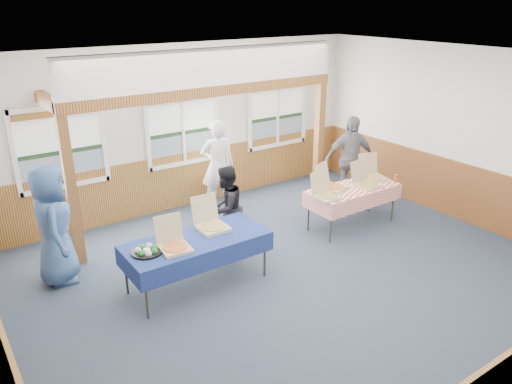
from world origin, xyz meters
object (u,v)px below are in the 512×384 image
at_px(woman_black, 226,208).
at_px(person_grey, 350,160).
at_px(table_left, 196,242).
at_px(man_blue, 53,225).
at_px(woman_white, 218,166).
at_px(table_right, 353,191).

relative_size(woman_black, person_grey, 0.80).
height_order(table_left, person_grey, person_grey).
xyz_separation_m(man_blue, person_grey, (5.75, -0.19, -0.00)).
distance_m(table_left, woman_black, 1.24).
bearing_deg(woman_white, table_right, 146.81).
relative_size(table_right, woman_white, 0.97).
relative_size(woman_white, woman_black, 1.26).
xyz_separation_m(table_right, woman_black, (-2.35, 0.58, 0.02)).
relative_size(table_left, man_blue, 1.17).
height_order(table_left, man_blue, man_blue).
bearing_deg(table_right, table_left, -177.48).
relative_size(table_right, person_grey, 0.98).
relative_size(man_blue, person_grey, 1.00).
distance_m(table_left, man_blue, 2.09).
xyz_separation_m(woman_black, man_blue, (-2.60, 0.53, 0.18)).
bearing_deg(person_grey, woman_white, 176.97).
bearing_deg(table_left, woman_white, 50.67).
bearing_deg(woman_black, woman_white, -139.23).
bearing_deg(person_grey, table_left, -142.75).
height_order(table_right, man_blue, man_blue).
bearing_deg(table_left, table_right, 1.02).
bearing_deg(table_right, woman_white, 127.40).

